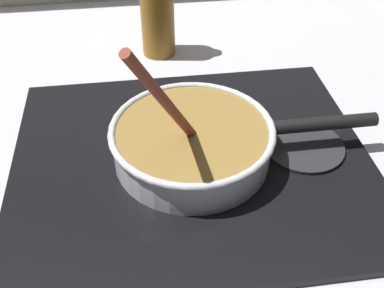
{
  "coord_description": "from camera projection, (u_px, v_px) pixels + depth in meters",
  "views": [
    {
      "loc": [
        -0.1,
        -0.41,
        0.5
      ],
      "look_at": [
        -0.03,
        0.13,
        0.04
      ],
      "focal_mm": 43.35,
      "sensor_mm": 36.0,
      "label": 1
    }
  ],
  "objects": [
    {
      "name": "ground",
      "position": [
        224.0,
        234.0,
        0.65
      ],
      "size": [
        2.4,
        1.6,
        0.04
      ],
      "primitive_type": "cube",
      "color": "#B7B7BC"
    },
    {
      "name": "hob_plate",
      "position": [
        192.0,
        161.0,
        0.73
      ],
      "size": [
        0.56,
        0.48,
        0.01
      ],
      "primitive_type": "cube",
      "color": "black",
      "rests_on": "ground"
    },
    {
      "name": "burner_ring",
      "position": [
        192.0,
        156.0,
        0.73
      ],
      "size": [
        0.2,
        0.2,
        0.01
      ],
      "primitive_type": "torus",
      "color": "#592D0C",
      "rests_on": "hob_plate"
    },
    {
      "name": "spare_burner",
      "position": [
        304.0,
        146.0,
        0.75
      ],
      "size": [
        0.13,
        0.13,
        0.01
      ],
      "primitive_type": "cylinder",
      "color": "#262628",
      "rests_on": "hob_plate"
    },
    {
      "name": "cooking_pan",
      "position": [
        194.0,
        141.0,
        0.71
      ],
      "size": [
        0.42,
        0.25,
        0.25
      ],
      "color": "silver",
      "rests_on": "hob_plate"
    },
    {
      "name": "sauce_bottle",
      "position": [
        157.0,
        10.0,
        0.94
      ],
      "size": [
        0.07,
        0.07,
        0.25
      ],
      "color": "#8C5919",
      "rests_on": "ground"
    }
  ]
}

